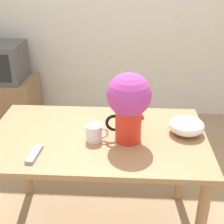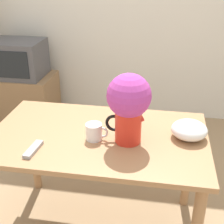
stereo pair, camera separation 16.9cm
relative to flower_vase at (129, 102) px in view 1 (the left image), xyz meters
name	(u,v)px [view 1 (the left image)]	position (x,y,z in m)	size (l,w,h in m)	color
table	(97,151)	(-0.18, 0.04, -0.34)	(1.27, 0.77, 0.72)	#A3754C
flower_vase	(129,102)	(0.00, 0.00, 0.00)	(0.25, 0.24, 0.40)	red
coffee_mug	(94,133)	(-0.19, -0.01, -0.19)	(0.13, 0.09, 0.10)	white
white_bowl	(186,126)	(0.34, 0.09, -0.18)	(0.20, 0.20, 0.10)	white
remote_control	(34,154)	(-0.48, -0.19, -0.22)	(0.06, 0.17, 0.02)	#999999
tv_stand	(4,102)	(-1.35, 1.48, -0.70)	(0.71, 0.48, 0.51)	#8E6B47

